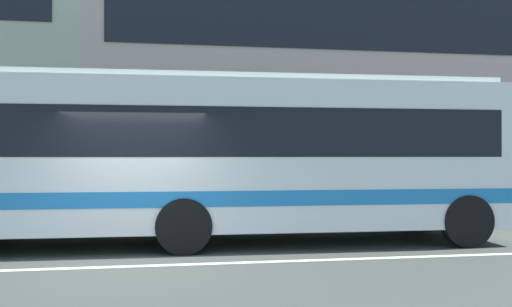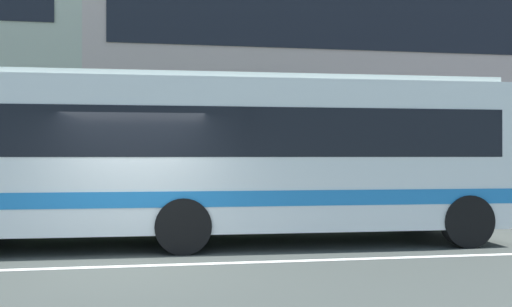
# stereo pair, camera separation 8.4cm
# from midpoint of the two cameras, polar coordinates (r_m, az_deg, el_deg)

# --- Properties ---
(ground_plane) EXTENTS (160.00, 160.00, 0.00)m
(ground_plane) POSITION_cam_midpoint_polar(r_m,az_deg,el_deg) (8.96, -13.35, -11.47)
(ground_plane) COLOR #363B36
(lane_centre_line) EXTENTS (60.00, 0.16, 0.01)m
(lane_centre_line) POSITION_cam_midpoint_polar(r_m,az_deg,el_deg) (8.96, -13.35, -11.45)
(lane_centre_line) COLOR silver
(lane_centre_line) RESTS_ON ground_plane
(hedge_row_far) EXTENTS (18.75, 1.10, 1.17)m
(hedge_row_far) POSITION_cam_midpoint_polar(r_m,az_deg,el_deg) (14.60, -21.51, -4.80)
(hedge_row_far) COLOR #275323
(hedge_row_far) RESTS_ON ground_plane
(apartment_block_right) EXTENTS (20.42, 8.17, 11.87)m
(apartment_block_right) POSITION_cam_midpoint_polar(r_m,az_deg,el_deg) (24.93, 7.66, 9.44)
(apartment_block_right) COLOR #C4A89F
(apartment_block_right) RESTS_ON ground_plane
(transit_bus) EXTENTS (11.40, 2.91, 3.28)m
(transit_bus) POSITION_cam_midpoint_polar(r_m,az_deg,el_deg) (10.92, -4.20, 0.07)
(transit_bus) COLOR silver
(transit_bus) RESTS_ON ground_plane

